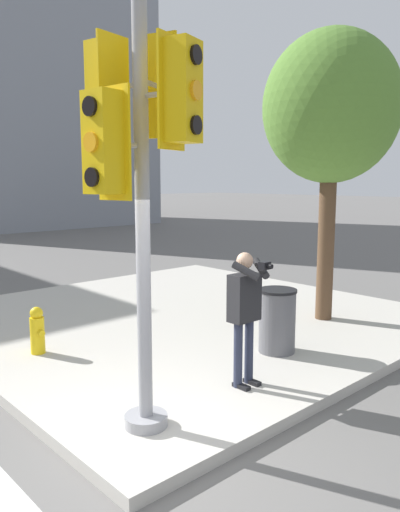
{
  "coord_description": "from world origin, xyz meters",
  "views": [
    {
      "loc": [
        -2.57,
        -3.59,
        2.68
      ],
      "look_at": [
        1.09,
        0.38,
        1.86
      ],
      "focal_mm": 35.0,
      "sensor_mm": 36.0,
      "label": 1
    }
  ],
  "objects_px": {
    "person_photographer": "(245,307)",
    "fire_hydrant": "(37,330)",
    "trash_bin": "(277,320)",
    "street_tree": "(331,109)",
    "traffic_signal_pole": "(140,139)"
  },
  "relations": [
    {
      "from": "person_photographer",
      "to": "fire_hydrant",
      "type": "xyz_separation_m",
      "value": [
        -1.38,
        2.87,
        -0.66
      ]
    },
    {
      "from": "trash_bin",
      "to": "street_tree",
      "type": "bearing_deg",
      "value": 15.08
    },
    {
      "from": "traffic_signal_pole",
      "to": "trash_bin",
      "type": "xyz_separation_m",
      "value": [
        2.81,
        0.5,
        -2.46
      ]
    },
    {
      "from": "person_photographer",
      "to": "fire_hydrant",
      "type": "height_order",
      "value": "person_photographer"
    },
    {
      "from": "street_tree",
      "to": "person_photographer",
      "type": "bearing_deg",
      "value": -162.32
    },
    {
      "from": "traffic_signal_pole",
      "to": "trash_bin",
      "type": "height_order",
      "value": "traffic_signal_pole"
    },
    {
      "from": "traffic_signal_pole",
      "to": "fire_hydrant",
      "type": "bearing_deg",
      "value": 86.95
    },
    {
      "from": "traffic_signal_pole",
      "to": "person_photographer",
      "type": "xyz_separation_m",
      "value": [
        1.53,
        -0.01,
        -1.93
      ]
    },
    {
      "from": "person_photographer",
      "to": "street_tree",
      "type": "relative_size",
      "value": 0.33
    },
    {
      "from": "person_photographer",
      "to": "traffic_signal_pole",
      "type": "bearing_deg",
      "value": 179.71
    },
    {
      "from": "traffic_signal_pole",
      "to": "fire_hydrant",
      "type": "xyz_separation_m",
      "value": [
        0.15,
        2.86,
        -2.59
      ]
    },
    {
      "from": "trash_bin",
      "to": "person_photographer",
      "type": "bearing_deg",
      "value": -158.25
    },
    {
      "from": "fire_hydrant",
      "to": "person_photographer",
      "type": "bearing_deg",
      "value": -64.34
    },
    {
      "from": "person_photographer",
      "to": "trash_bin",
      "type": "relative_size",
      "value": 1.76
    },
    {
      "from": "street_tree",
      "to": "traffic_signal_pole",
      "type": "bearing_deg",
      "value": -167.73
    }
  ]
}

